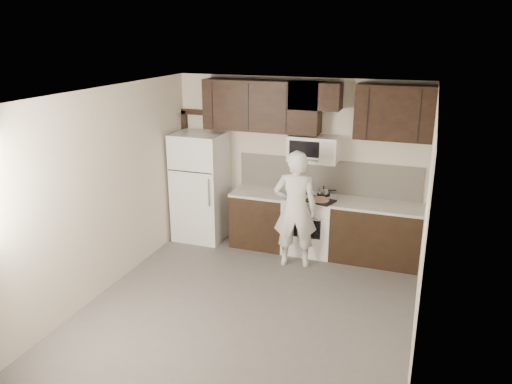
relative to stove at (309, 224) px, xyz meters
The scene contains 14 objects.
floor 2.02m from the stove, 98.80° to the right, with size 4.50×4.50×0.00m, color #595653.
back_wall 0.99m from the stove, 133.94° to the left, with size 4.00×4.00×0.00m, color beige.
ceiling 2.98m from the stove, 98.80° to the right, with size 4.50×4.50×0.00m, color white.
counter_run 0.30m from the stove, ahead, with size 2.95×0.64×0.91m.
stove is the anchor object (origin of this frame).
backsplash 0.80m from the stove, 56.25° to the left, with size 2.90×0.02×0.54m, color beige.
upper_cabinets 1.83m from the stove, 124.04° to the left, with size 3.48×0.35×0.78m.
microwave 1.20m from the stove, 90.10° to the left, with size 0.76×0.42×0.40m.
refrigerator 1.90m from the stove, behind, with size 0.80×0.76×1.80m.
door_trim 2.37m from the stove, behind, with size 0.50×0.08×2.12m.
saucepan 0.56m from the stove, 39.87° to the left, with size 0.27×0.16×0.15m.
baking_tray 0.53m from the stove, 39.76° to the right, with size 0.41×0.31×0.02m, color black.
pizza 0.54m from the stove, 39.76° to the right, with size 0.28×0.28×0.02m, color tan.
person 0.69m from the stove, 99.26° to the right, with size 0.64×0.42×1.77m, color white.
Camera 1 is at (1.95, -5.25, 3.37)m, focal length 35.00 mm.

